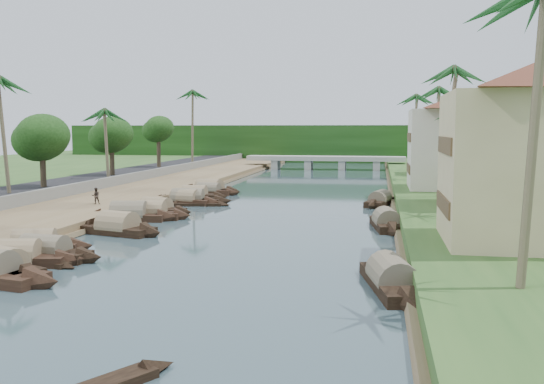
# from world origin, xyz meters

# --- Properties ---
(ground) EXTENTS (220.00, 220.00, 0.00)m
(ground) POSITION_xyz_m (0.00, 0.00, 0.00)
(ground) COLOR #354A50
(ground) RESTS_ON ground
(left_bank) EXTENTS (10.00, 180.00, 0.80)m
(left_bank) POSITION_xyz_m (-16.00, 20.00, 0.40)
(left_bank) COLOR brown
(left_bank) RESTS_ON ground
(right_bank) EXTENTS (16.00, 180.00, 1.20)m
(right_bank) POSITION_xyz_m (19.00, 20.00, 0.60)
(right_bank) COLOR #2A4E1F
(right_bank) RESTS_ON ground
(road) EXTENTS (8.00, 180.00, 1.40)m
(road) POSITION_xyz_m (-24.50, 20.00, 0.70)
(road) COLOR black
(road) RESTS_ON ground
(retaining_wall) EXTENTS (0.40, 180.00, 1.10)m
(retaining_wall) POSITION_xyz_m (-20.20, 20.00, 1.35)
(retaining_wall) COLOR slate
(retaining_wall) RESTS_ON left_bank
(treeline) EXTENTS (120.00, 14.00, 8.00)m
(treeline) POSITION_xyz_m (0.00, 100.00, 4.00)
(treeline) COLOR #14330E
(treeline) RESTS_ON ground
(bridge) EXTENTS (28.00, 4.00, 2.40)m
(bridge) POSITION_xyz_m (0.00, 72.00, 1.72)
(bridge) COLOR #9A9990
(bridge) RESTS_ON ground
(building_mid) EXTENTS (14.11, 14.11, 9.70)m
(building_mid) POSITION_xyz_m (19.99, 14.00, 6.13)
(building_mid) COLOR #D6AF97
(building_mid) RESTS_ON right_bank
(building_far) EXTENTS (15.59, 15.59, 10.20)m
(building_far) POSITION_xyz_m (18.99, 28.00, 6.38)
(building_far) COLOR beige
(building_far) RESTS_ON right_bank
(building_distant) EXTENTS (12.62, 12.62, 9.20)m
(building_distant) POSITION_xyz_m (19.99, 48.00, 5.88)
(building_distant) COLOR #C9B887
(building_distant) RESTS_ON right_bank
(sampan_1) EXTENTS (6.99, 4.38, 2.10)m
(sampan_1) POSITION_xyz_m (-8.97, -9.15, 0.41)
(sampan_1) COLOR black
(sampan_1) RESTS_ON ground
(sampan_2) EXTENTS (7.86, 3.02, 2.06)m
(sampan_2) POSITION_xyz_m (-9.66, -7.06, 0.41)
(sampan_2) COLOR black
(sampan_2) RESTS_ON ground
(sampan_3) EXTENTS (7.51, 2.24, 2.02)m
(sampan_3) POSITION_xyz_m (-8.83, -5.44, 0.41)
(sampan_3) COLOR black
(sampan_3) RESTS_ON ground
(sampan_4) EXTENTS (7.07, 3.46, 2.01)m
(sampan_4) POSITION_xyz_m (-10.49, -3.72, 0.41)
(sampan_4) COLOR black
(sampan_4) RESTS_ON ground
(sampan_5) EXTENTS (7.64, 3.82, 2.36)m
(sampan_5) POSITION_xyz_m (-8.32, 3.09, 0.42)
(sampan_5) COLOR black
(sampan_5) RESTS_ON ground
(sampan_6) EXTENTS (8.07, 3.00, 2.34)m
(sampan_6) POSITION_xyz_m (-10.01, 8.90, 0.42)
(sampan_6) COLOR black
(sampan_6) RESTS_ON ground
(sampan_7) EXTENTS (7.59, 3.50, 2.02)m
(sampan_7) POSITION_xyz_m (-9.38, 13.15, 0.41)
(sampan_7) COLOR black
(sampan_7) RESTS_ON ground
(sampan_8) EXTENTS (6.89, 2.10, 2.13)m
(sampan_8) POSITION_xyz_m (-8.71, 10.20, 0.41)
(sampan_8) COLOR black
(sampan_8) RESTS_ON ground
(sampan_9) EXTENTS (8.94, 2.55, 2.23)m
(sampan_9) POSITION_xyz_m (-8.76, 20.03, 0.42)
(sampan_9) COLOR black
(sampan_9) RESTS_ON ground
(sampan_10) EXTENTS (7.70, 2.86, 2.10)m
(sampan_10) POSITION_xyz_m (-8.96, 19.77, 0.41)
(sampan_10) COLOR black
(sampan_10) RESTS_ON ground
(sampan_11) EXTENTS (7.26, 1.94, 2.09)m
(sampan_11) POSITION_xyz_m (-9.29, 23.88, 0.41)
(sampan_11) COLOR black
(sampan_11) RESTS_ON ground
(sampan_12) EXTENTS (7.52, 2.60, 1.82)m
(sampan_12) POSITION_xyz_m (-9.14, 28.70, 0.40)
(sampan_12) COLOR black
(sampan_12) RESTS_ON ground
(sampan_13) EXTENTS (8.68, 4.44, 2.33)m
(sampan_13) POSITION_xyz_m (-9.46, 30.03, 0.42)
(sampan_13) COLOR black
(sampan_13) RESTS_ON ground
(sampan_14) EXTENTS (3.46, 9.14, 2.18)m
(sampan_14) POSITION_xyz_m (10.15, -8.35, 0.41)
(sampan_14) COLOR black
(sampan_14) RESTS_ON ground
(sampan_15) EXTENTS (2.75, 8.10, 2.14)m
(sampan_15) POSITION_xyz_m (10.10, 8.78, 0.41)
(sampan_15) COLOR black
(sampan_15) RESTS_ON ground
(sampan_16) EXTENTS (3.45, 8.15, 1.99)m
(sampan_16) POSITION_xyz_m (9.61, 22.58, 0.41)
(sampan_16) COLOR black
(sampan_16) RESTS_ON ground
(canoe_1) EXTENTS (4.95, 2.41, 0.80)m
(canoe_1) POSITION_xyz_m (-8.28, -6.59, 0.10)
(canoe_1) COLOR black
(canoe_1) RESTS_ON ground
(canoe_2) EXTENTS (6.16, 1.82, 0.89)m
(canoe_2) POSITION_xyz_m (-7.36, 18.81, 0.10)
(canoe_2) COLOR black
(canoe_2) RESTS_ON ground
(palm_1) EXTENTS (3.20, 3.20, 9.52)m
(palm_1) POSITION_xyz_m (16.00, 7.80, 9.00)
(palm_1) COLOR #6C6148
(palm_1) RESTS_ON ground
(palm_2) EXTENTS (3.20, 3.20, 12.86)m
(palm_2) POSITION_xyz_m (15.00, 19.79, 12.24)
(palm_2) COLOR #6C6148
(palm_2) RESTS_ON ground
(palm_3) EXTENTS (3.20, 3.20, 12.33)m
(palm_3) POSITION_xyz_m (16.00, 38.57, 11.70)
(palm_3) COLOR #6C6148
(palm_3) RESTS_ON ground
(palm_5) EXTENTS (3.20, 3.20, 11.94)m
(palm_5) POSITION_xyz_m (-24.00, 14.12, 11.54)
(palm_5) COLOR #6C6148
(palm_5) RESTS_ON ground
(palm_6) EXTENTS (3.20, 3.20, 9.52)m
(palm_6) POSITION_xyz_m (-22.00, 30.68, 9.20)
(palm_6) COLOR #6C6148
(palm_6) RESTS_ON ground
(palm_7) EXTENTS (3.20, 3.20, 12.32)m
(palm_7) POSITION_xyz_m (14.00, 54.45, 11.71)
(palm_7) COLOR #6C6148
(palm_7) RESTS_ON ground
(palm_8) EXTENTS (3.20, 3.20, 13.38)m
(palm_8) POSITION_xyz_m (-20.50, 58.81, 12.92)
(palm_8) COLOR #6C6148
(palm_8) RESTS_ON ground
(tree_3) EXTENTS (5.27, 5.27, 7.12)m
(tree_3) POSITION_xyz_m (-24.00, 20.14, 6.29)
(tree_3) COLOR #4A3C2A
(tree_3) RESTS_ON ground
(tree_4) EXTENTS (5.11, 5.11, 7.15)m
(tree_4) POSITION_xyz_m (-24.00, 36.23, 6.38)
(tree_4) COLOR #4A3C2A
(tree_4) RESTS_ON ground
(tree_5) EXTENTS (4.38, 4.38, 7.60)m
(tree_5) POSITION_xyz_m (-24.00, 52.82, 7.07)
(tree_5) COLOR #4A3C2A
(tree_5) RESTS_ON ground
(tree_6) EXTENTS (4.10, 4.10, 6.82)m
(tree_6) POSITION_xyz_m (24.00, 28.31, 6.22)
(tree_6) COLOR #4A3C2A
(tree_6) RESTS_ON ground
(person_far) EXTENTS (0.87, 0.83, 1.42)m
(person_far) POSITION_xyz_m (-14.63, 12.60, 1.51)
(person_far) COLOR #382E27
(person_far) RESTS_ON left_bank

